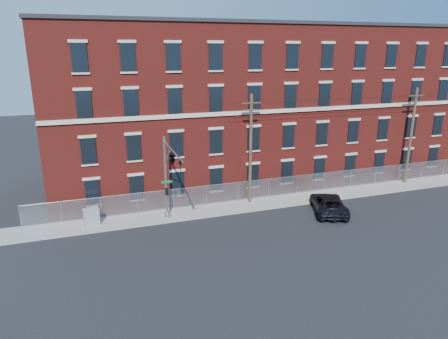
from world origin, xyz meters
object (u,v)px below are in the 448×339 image
at_px(traffic_signal_mast, 171,165).
at_px(pickup_truck, 329,204).
at_px(utility_cabinet, 91,217).
at_px(utility_pole_near, 251,148).

distance_m(traffic_signal_mast, pickup_truck, 14.51).
bearing_deg(traffic_signal_mast, pickup_truck, -3.60).
relative_size(traffic_signal_mast, utility_cabinet, 4.77).
bearing_deg(pickup_truck, utility_cabinet, 11.32).
bearing_deg(utility_pole_near, pickup_truck, -36.74).
bearing_deg(utility_cabinet, pickup_truck, -23.40).
xyz_separation_m(utility_pole_near, pickup_truck, (5.74, -4.28, -4.55)).
bearing_deg(utility_cabinet, traffic_signal_mast, -36.97).
xyz_separation_m(traffic_signal_mast, utility_cabinet, (-6.10, 2.68, -4.54)).
height_order(utility_pole_near, pickup_truck, utility_pole_near).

